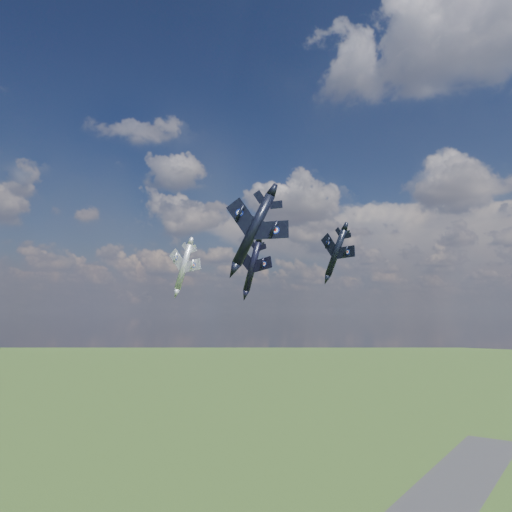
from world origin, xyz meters
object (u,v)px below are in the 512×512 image
Objects in this scene: jet_lead_navy at (252,266)px; jet_right_navy at (254,230)px; jet_high_navy at (336,253)px; jet_left_silver at (184,267)px.

jet_right_navy is (14.36, -20.16, 2.48)m from jet_lead_navy.
jet_left_silver is at bearing -141.04° from jet_high_navy.
jet_lead_navy is at bearing -15.37° from jet_left_silver.
jet_left_silver is at bearing 125.62° from jet_right_navy.
jet_lead_navy is 24.88m from jet_right_navy.
jet_right_navy is at bearing -66.63° from jet_high_navy.
jet_right_navy reaches higher than jet_left_silver.
jet_right_navy is at bearing -35.96° from jet_left_silver.
jet_high_navy is (6.63, 20.18, 3.93)m from jet_lead_navy.
jet_lead_navy is 21.60m from jet_high_navy.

